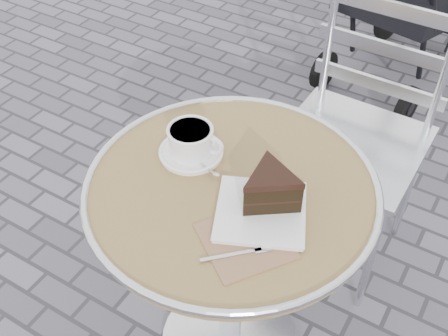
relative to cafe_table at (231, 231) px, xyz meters
The scene contains 4 objects.
cafe_table is the anchor object (origin of this frame).
cappuccino_set 0.25m from the cafe_table, 162.37° to the left, with size 0.18×0.16×0.08m.
cake_plate_set 0.24m from the cafe_table, 12.21° to the right, with size 0.26×0.34×0.11m.
bistro_chair 0.67m from the cafe_table, 79.47° to the left, with size 0.45×0.45×0.98m.
Camera 1 is at (0.47, -0.82, 1.68)m, focal length 45.00 mm.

